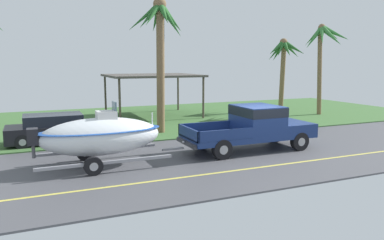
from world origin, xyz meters
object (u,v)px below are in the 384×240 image
boat_on_trailer (100,136)px  pickup_truck_towing (256,125)px  palm_tree_near_left (160,35)px  palm_tree_far_left (323,43)px  parked_sedan_near (57,129)px  palm_tree_near_right (283,56)px  carport_awning (152,77)px

boat_on_trailer → pickup_truck_towing: bearing=0.0°
pickup_truck_towing → palm_tree_near_left: 7.05m
palm_tree_far_left → parked_sedan_near: bearing=-172.1°
palm_tree_near_left → boat_on_trailer: bearing=-128.4°
boat_on_trailer → parked_sedan_near: boat_on_trailer is taller
palm_tree_near_left → palm_tree_near_right: palm_tree_near_left is taller
pickup_truck_towing → carport_awning: 11.46m
boat_on_trailer → parked_sedan_near: bearing=103.7°
parked_sedan_near → carport_awning: carport_awning is taller
palm_tree_near_left → parked_sedan_near: bearing=-176.6°
palm_tree_near_left → palm_tree_near_right: size_ratio=1.27×
boat_on_trailer → palm_tree_near_left: (4.06, 5.12, 4.02)m
boat_on_trailer → palm_tree_near_left: 7.68m
palm_tree_near_left → palm_tree_far_left: (12.73, 2.19, -0.08)m
palm_tree_near_left → palm_tree_near_right: 12.54m
parked_sedan_near → palm_tree_near_right: 17.89m
parked_sedan_near → palm_tree_far_left: 18.67m
palm_tree_near_left → pickup_truck_towing: bearing=-63.0°
boat_on_trailer → carport_awning: size_ratio=0.94×
boat_on_trailer → palm_tree_far_left: 18.74m
pickup_truck_towing → palm_tree_far_left: bearing=35.8°
carport_awning → palm_tree_near_right: 10.18m
pickup_truck_towing → palm_tree_near_right: 13.82m
palm_tree_near_right → palm_tree_far_left: bearing=-65.8°
pickup_truck_towing → palm_tree_far_left: size_ratio=0.93×
palm_tree_far_left → carport_awning: bearing=160.6°
palm_tree_near_right → palm_tree_far_left: 3.20m
palm_tree_near_left → palm_tree_far_left: bearing=9.8°
parked_sedan_near → palm_tree_near_left: (5.24, 0.31, 4.47)m
boat_on_trailer → palm_tree_far_left: (16.80, 7.31, 3.95)m
boat_on_trailer → palm_tree_far_left: size_ratio=0.89×
pickup_truck_towing → parked_sedan_near: size_ratio=1.29×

